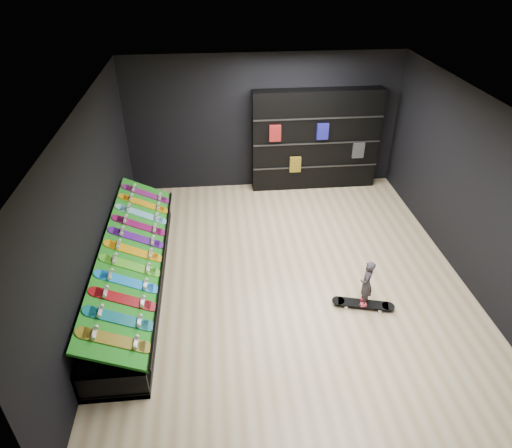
{
  "coord_description": "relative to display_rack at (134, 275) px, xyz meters",
  "views": [
    {
      "loc": [
        -1.12,
        -6.07,
        5.04
      ],
      "look_at": [
        -0.5,
        0.2,
        1.0
      ],
      "focal_mm": 32.0,
      "sensor_mm": 36.0,
      "label": 1
    }
  ],
  "objects": [
    {
      "name": "wall_front",
      "position": [
        2.55,
        -3.5,
        1.25
      ],
      "size": [
        6.0,
        0.02,
        3.0
      ],
      "primitive_type": "cube",
      "color": "black",
      "rests_on": "ground"
    },
    {
      "name": "back_shelving",
      "position": [
        3.69,
        3.32,
        0.88
      ],
      "size": [
        2.83,
        0.33,
        2.26
      ],
      "primitive_type": "cube",
      "color": "black",
      "rests_on": "ground"
    },
    {
      "name": "wall_back",
      "position": [
        2.55,
        3.5,
        1.25
      ],
      "size": [
        6.0,
        0.02,
        3.0
      ],
      "primitive_type": "cube",
      "color": "black",
      "rests_on": "ground"
    },
    {
      "name": "display_board_2",
      "position": [
        0.06,
        -1.14,
        0.49
      ],
      "size": [
        0.93,
        0.22,
        0.5
      ],
      "primitive_type": null,
      "rotation": [
        0.0,
        0.44,
        0.0
      ],
      "color": "red",
      "rests_on": "turf_ramp"
    },
    {
      "name": "display_board_5",
      "position": [
        0.06,
        0.0,
        0.49
      ],
      "size": [
        0.93,
        0.22,
        0.5
      ],
      "primitive_type": null,
      "rotation": [
        0.0,
        0.44,
        0.0
      ],
      "color": "yellow",
      "rests_on": "turf_ramp"
    },
    {
      "name": "display_board_3",
      "position": [
        0.06,
        -0.76,
        0.49
      ],
      "size": [
        0.93,
        0.22,
        0.5
      ],
      "primitive_type": null,
      "rotation": [
        0.0,
        0.44,
        0.0
      ],
      "color": "blue",
      "rests_on": "turf_ramp"
    },
    {
      "name": "display_board_9",
      "position": [
        0.06,
        1.52,
        0.49
      ],
      "size": [
        0.93,
        0.22,
        0.5
      ],
      "primitive_type": null,
      "rotation": [
        0.0,
        0.44,
        0.0
      ],
      "color": "orange",
      "rests_on": "turf_ramp"
    },
    {
      "name": "wall_left",
      "position": [
        -0.45,
        0.0,
        1.25
      ],
      "size": [
        0.02,
        7.0,
        3.0
      ],
      "primitive_type": "cube",
      "color": "black",
      "rests_on": "ground"
    },
    {
      "name": "turf_ramp",
      "position": [
        0.05,
        0.0,
        0.46
      ],
      "size": [
        0.92,
        4.5,
        0.46
      ],
      "primitive_type": "cube",
      "rotation": [
        0.0,
        0.44,
        0.0
      ],
      "color": "#136E11",
      "rests_on": "display_rack"
    },
    {
      "name": "display_board_6",
      "position": [
        0.06,
        0.38,
        0.49
      ],
      "size": [
        0.93,
        0.22,
        0.5
      ],
      "primitive_type": null,
      "rotation": [
        0.0,
        0.44,
        0.0
      ],
      "color": "purple",
      "rests_on": "turf_ramp"
    },
    {
      "name": "display_board_10",
      "position": [
        0.06,
        1.9,
        0.49
      ],
      "size": [
        0.93,
        0.22,
        0.5
      ],
      "primitive_type": null,
      "rotation": [
        0.0,
        0.44,
        0.0
      ],
      "color": "#2626BF",
      "rests_on": "turf_ramp"
    },
    {
      "name": "display_board_1",
      "position": [
        0.06,
        -1.52,
        0.49
      ],
      "size": [
        0.93,
        0.22,
        0.5
      ],
      "primitive_type": null,
      "rotation": [
        0.0,
        0.44,
        0.0
      ],
      "color": "#0C8C99",
      "rests_on": "turf_ramp"
    },
    {
      "name": "display_board_4",
      "position": [
        0.06,
        -0.38,
        0.49
      ],
      "size": [
        0.93,
        0.22,
        0.5
      ],
      "primitive_type": null,
      "rotation": [
        0.0,
        0.44,
        0.0
      ],
      "color": "green",
      "rests_on": "turf_ramp"
    },
    {
      "name": "floor",
      "position": [
        2.55,
        0.0,
        -0.25
      ],
      "size": [
        6.0,
        7.0,
        0.01
      ],
      "primitive_type": "cube",
      "color": "#D0B88C",
      "rests_on": "ground"
    },
    {
      "name": "floor_skateboard",
      "position": [
        3.65,
        -0.86,
        -0.2
      ],
      "size": [
        1.0,
        0.47,
        0.09
      ],
      "primitive_type": null,
      "rotation": [
        0.0,
        0.0,
        -0.26
      ],
      "color": "black",
      "rests_on": "ground"
    },
    {
      "name": "display_board_7",
      "position": [
        0.06,
        0.76,
        0.49
      ],
      "size": [
        0.93,
        0.22,
        0.5
      ],
      "primitive_type": null,
      "rotation": [
        0.0,
        0.44,
        0.0
      ],
      "color": "#E5198C",
      "rests_on": "turf_ramp"
    },
    {
      "name": "display_rack",
      "position": [
        0.0,
        0.0,
        0.0
      ],
      "size": [
        0.9,
        4.5,
        0.5
      ],
      "primitive_type": null,
      "color": "black",
      "rests_on": "ground"
    },
    {
      "name": "child",
      "position": [
        3.65,
        -0.86,
        0.08
      ],
      "size": [
        0.19,
        0.22,
        0.48
      ],
      "primitive_type": "imported",
      "rotation": [
        0.0,
        0.0,
        -2.02
      ],
      "color": "black",
      "rests_on": "floor_skateboard"
    },
    {
      "name": "wall_right",
      "position": [
        5.55,
        0.0,
        1.25
      ],
      "size": [
        0.02,
        7.0,
        3.0
      ],
      "primitive_type": "cube",
      "color": "black",
      "rests_on": "ground"
    },
    {
      "name": "display_board_8",
      "position": [
        0.06,
        1.14,
        0.49
      ],
      "size": [
        0.93,
        0.22,
        0.5
      ],
      "primitive_type": null,
      "rotation": [
        0.0,
        0.44,
        0.0
      ],
      "color": "#0CB2E5",
      "rests_on": "turf_ramp"
    },
    {
      "name": "ceiling",
      "position": [
        2.55,
        0.0,
        2.75
      ],
      "size": [
        6.0,
        7.0,
        0.01
      ],
      "primitive_type": "cube",
      "color": "white",
      "rests_on": "ground"
    },
    {
      "name": "display_board_0",
      "position": [
        0.06,
        -1.9,
        0.49
      ],
      "size": [
        0.93,
        0.22,
        0.5
      ],
      "primitive_type": null,
      "rotation": [
        0.0,
        0.44,
        0.0
      ],
      "color": "yellow",
      "rests_on": "turf_ramp"
    }
  ]
}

